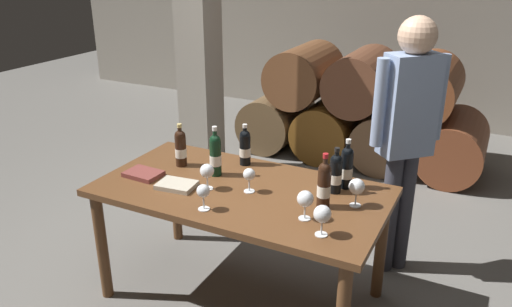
# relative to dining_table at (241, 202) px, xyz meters

# --- Properties ---
(ground_plane) EXTENTS (14.00, 14.00, 0.00)m
(ground_plane) POSITION_rel_dining_table_xyz_m (0.00, 0.00, -0.67)
(ground_plane) COLOR #66635E
(cellar_back_wall) EXTENTS (10.00, 0.24, 2.80)m
(cellar_back_wall) POSITION_rel_dining_table_xyz_m (0.00, 4.20, 0.73)
(cellar_back_wall) COLOR gray
(cellar_back_wall) RESTS_ON ground_plane
(barrel_stack) EXTENTS (2.49, 0.90, 1.15)m
(barrel_stack) POSITION_rel_dining_table_xyz_m (-0.00, 2.60, -0.13)
(barrel_stack) COLOR brown
(barrel_stack) RESTS_ON ground_plane
(stone_pillar) EXTENTS (0.32, 0.32, 2.60)m
(stone_pillar) POSITION_rel_dining_table_xyz_m (-1.30, 1.60, 0.63)
(stone_pillar) COLOR gray
(stone_pillar) RESTS_ON ground_plane
(dining_table) EXTENTS (1.70, 0.90, 0.76)m
(dining_table) POSITION_rel_dining_table_xyz_m (0.00, 0.00, 0.00)
(dining_table) COLOR brown
(dining_table) RESTS_ON ground_plane
(wine_bottle_0) EXTENTS (0.07, 0.07, 0.28)m
(wine_bottle_0) POSITION_rel_dining_table_xyz_m (-0.15, 0.33, 0.21)
(wine_bottle_0) COLOR black
(wine_bottle_0) RESTS_ON dining_table
(wine_bottle_1) EXTENTS (0.07, 0.07, 0.31)m
(wine_bottle_1) POSITION_rel_dining_table_xyz_m (0.51, -0.00, 0.23)
(wine_bottle_1) COLOR black
(wine_bottle_1) RESTS_ON dining_table
(wine_bottle_2) EXTENTS (0.07, 0.07, 0.30)m
(wine_bottle_2) POSITION_rel_dining_table_xyz_m (0.54, 0.29, 0.22)
(wine_bottle_2) COLOR black
(wine_bottle_2) RESTS_ON dining_table
(wine_bottle_3) EXTENTS (0.07, 0.07, 0.29)m
(wine_bottle_3) POSITION_rel_dining_table_xyz_m (-0.51, 0.13, 0.22)
(wine_bottle_3) COLOR black
(wine_bottle_3) RESTS_ON dining_table
(wine_bottle_4) EXTENTS (0.07, 0.07, 0.32)m
(wine_bottle_4) POSITION_rel_dining_table_xyz_m (-0.23, 0.10, 0.23)
(wine_bottle_4) COLOR black
(wine_bottle_4) RESTS_ON dining_table
(wine_bottle_5) EXTENTS (0.07, 0.07, 0.27)m
(wine_bottle_5) POSITION_rel_dining_table_xyz_m (0.51, 0.20, 0.21)
(wine_bottle_5) COLOR black
(wine_bottle_5) RESTS_ON dining_table
(wine_glass_0) EXTENTS (0.09, 0.09, 0.16)m
(wine_glass_0) POSITION_rel_dining_table_xyz_m (0.60, -0.28, 0.20)
(wine_glass_0) COLOR white
(wine_glass_0) RESTS_ON dining_table
(wine_glass_1) EXTENTS (0.09, 0.09, 0.16)m
(wine_glass_1) POSITION_rel_dining_table_xyz_m (0.47, -0.17, 0.20)
(wine_glass_1) COLOR white
(wine_glass_1) RESTS_ON dining_table
(wine_glass_2) EXTENTS (0.08, 0.08, 0.16)m
(wine_glass_2) POSITION_rel_dining_table_xyz_m (-0.17, -0.09, 0.20)
(wine_glass_2) COLOR white
(wine_glass_2) RESTS_ON dining_table
(wine_glass_3) EXTENTS (0.09, 0.09, 0.16)m
(wine_glass_3) POSITION_rel_dining_table_xyz_m (0.66, 0.09, 0.20)
(wine_glass_3) COLOR white
(wine_glass_3) RESTS_ON dining_table
(wine_glass_4) EXTENTS (0.07, 0.07, 0.15)m
(wine_glass_4) POSITION_rel_dining_table_xyz_m (-0.05, -0.32, 0.20)
(wine_glass_4) COLOR white
(wine_glass_4) RESTS_ON dining_table
(wine_glass_5) EXTENTS (0.07, 0.07, 0.15)m
(wine_glass_5) POSITION_rel_dining_table_xyz_m (0.06, -0.01, 0.19)
(wine_glass_5) COLOR white
(wine_glass_5) RESTS_ON dining_table
(tasting_notebook) EXTENTS (0.24, 0.18, 0.03)m
(tasting_notebook) POSITION_rel_dining_table_xyz_m (-0.35, -0.16, 0.11)
(tasting_notebook) COLOR #B2A893
(tasting_notebook) RESTS_ON dining_table
(leather_ledger) EXTENTS (0.23, 0.17, 0.03)m
(leather_ledger) POSITION_rel_dining_table_xyz_m (-0.62, -0.12, 0.11)
(leather_ledger) COLOR brown
(leather_ledger) RESTS_ON dining_table
(sommelier_presenting) EXTENTS (0.38, 0.37, 1.72)m
(sommelier_presenting) POSITION_rel_dining_table_xyz_m (0.78, 0.75, 0.37)
(sommelier_presenting) COLOR #383842
(sommelier_presenting) RESTS_ON ground_plane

